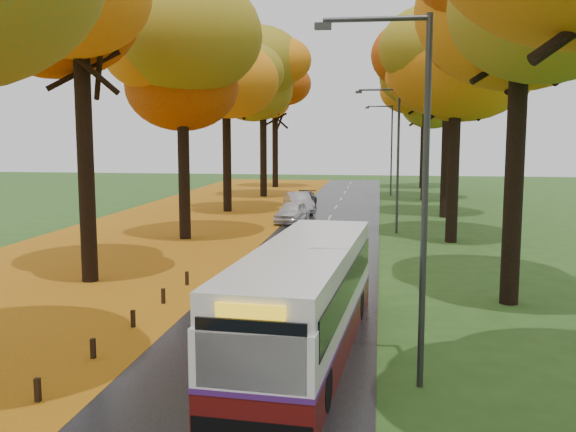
% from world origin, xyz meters
% --- Properties ---
extents(road, '(6.50, 90.00, 0.04)m').
position_xyz_m(road, '(0.00, 25.00, 0.02)').
color(road, black).
rests_on(road, ground).
extents(centre_line, '(0.12, 90.00, 0.01)m').
position_xyz_m(centre_line, '(0.00, 25.00, 0.04)').
color(centre_line, silver).
rests_on(centre_line, road).
extents(leaf_verge, '(12.00, 90.00, 0.02)m').
position_xyz_m(leaf_verge, '(-9.00, 25.00, 0.01)').
color(leaf_verge, '#81450B').
rests_on(leaf_verge, ground).
extents(leaf_drift, '(0.90, 90.00, 0.01)m').
position_xyz_m(leaf_drift, '(-3.05, 25.00, 0.04)').
color(leaf_drift, '#B17412').
rests_on(leaf_drift, road).
extents(trees_left, '(9.20, 74.00, 13.88)m').
position_xyz_m(trees_left, '(-7.18, 27.06, 9.53)').
color(trees_left, black).
rests_on(trees_left, ground).
extents(trees_right, '(9.30, 74.20, 13.96)m').
position_xyz_m(trees_right, '(7.19, 26.91, 9.69)').
color(trees_right, black).
rests_on(trees_right, ground).
extents(bollard_row, '(0.11, 23.51, 0.52)m').
position_xyz_m(bollard_row, '(-3.70, 4.70, 0.26)').
color(bollard_row, black).
rests_on(bollard_row, ground).
extents(streetlamp_near, '(2.45, 0.18, 8.00)m').
position_xyz_m(streetlamp_near, '(3.95, 8.00, 4.71)').
color(streetlamp_near, '#333538').
rests_on(streetlamp_near, ground).
extents(streetlamp_mid, '(2.45, 0.18, 8.00)m').
position_xyz_m(streetlamp_mid, '(3.95, 30.00, 4.71)').
color(streetlamp_mid, '#333538').
rests_on(streetlamp_mid, ground).
extents(streetlamp_far, '(2.45, 0.18, 8.00)m').
position_xyz_m(streetlamp_far, '(3.95, 52.00, 4.71)').
color(streetlamp_far, '#333538').
rests_on(streetlamp_far, ground).
extents(bus, '(3.07, 10.33, 2.68)m').
position_xyz_m(bus, '(1.41, 9.86, 1.44)').
color(bus, '#490C0B').
rests_on(bus, road).
extents(car_white, '(2.07, 4.04, 1.31)m').
position_xyz_m(car_white, '(-2.12, 33.21, 0.70)').
color(car_white, silver).
rests_on(car_white, road).
extents(car_silver, '(2.77, 4.51, 1.40)m').
position_xyz_m(car_silver, '(-2.35, 38.22, 0.74)').
color(car_silver, gray).
rests_on(car_silver, road).
extents(car_dark, '(1.61, 3.93, 1.14)m').
position_xyz_m(car_dark, '(-2.35, 41.77, 0.61)').
color(car_dark, black).
rests_on(car_dark, road).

